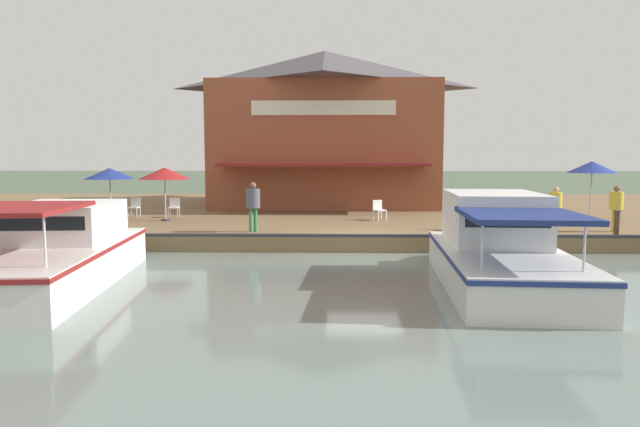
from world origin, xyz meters
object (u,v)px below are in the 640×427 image
object	(u,v)px
patio_umbrella_near_quay_edge	(110,174)
cafe_chair_facing_river	(134,206)
waterfront_restaurant	(325,127)
cafe_chair_under_first_umbrella	(379,209)
mooring_post	(617,223)
motorboat_mid_row	(496,249)
patio_umbrella_mid_patio_right	(592,167)
tree_downstream_bank	(360,128)
motorboat_outer_channel	(59,251)
person_at_quay_edge	(253,201)
cafe_chair_beside_entrance	(174,206)
tree_upstream_bank	(351,123)
cafe_chair_far_corner_seat	(459,217)
person_near_entrance	(555,203)
cafe_chair_back_row_seat	(97,213)
patio_umbrella_far_corner	(165,173)
person_mid_patio	(616,203)

from	to	relation	value
patio_umbrella_near_quay_edge	cafe_chair_facing_river	world-z (taller)	patio_umbrella_near_quay_edge
waterfront_restaurant	cafe_chair_facing_river	distance (m)	11.92
cafe_chair_under_first_umbrella	mooring_post	xyz separation A→B (m)	(4.87, 7.58, -0.02)
motorboat_mid_row	patio_umbrella_mid_patio_right	bearing A→B (deg)	145.19
cafe_chair_under_first_umbrella	tree_downstream_bank	xyz separation A→B (m)	(-11.77, -0.28, 3.97)
motorboat_mid_row	mooring_post	world-z (taller)	motorboat_mid_row
patio_umbrella_near_quay_edge	motorboat_outer_channel	bearing A→B (deg)	14.07
person_at_quay_edge	waterfront_restaurant	bearing A→B (deg)	169.14
cafe_chair_beside_entrance	tree_upstream_bank	distance (m)	13.94
patio_umbrella_near_quay_edge	tree_upstream_bank	world-z (taller)	tree_upstream_bank
waterfront_restaurant	mooring_post	size ratio (longest dim) A/B	13.75
cafe_chair_under_first_umbrella	tree_upstream_bank	size ratio (longest dim) A/B	0.13
cafe_chair_far_corner_seat	motorboat_outer_channel	world-z (taller)	motorboat_outer_channel
person_near_entrance	cafe_chair_back_row_seat	bearing A→B (deg)	-93.71
patio_umbrella_far_corner	motorboat_mid_row	size ratio (longest dim) A/B	0.28
waterfront_restaurant	motorboat_outer_channel	world-z (taller)	waterfront_restaurant
tree_upstream_bank	cafe_chair_back_row_seat	bearing A→B (deg)	-38.00
cafe_chair_back_row_seat	person_at_quay_edge	bearing A→B (deg)	72.95
patio_umbrella_near_quay_edge	mooring_post	size ratio (longest dim) A/B	2.51
cafe_chair_beside_entrance	waterfront_restaurant	bearing A→B (deg)	138.96
patio_umbrella_near_quay_edge	person_near_entrance	bearing A→B (deg)	79.62
motorboat_outer_channel	patio_umbrella_mid_patio_right	bearing A→B (deg)	118.43
patio_umbrella_near_quay_edge	cafe_chair_under_first_umbrella	world-z (taller)	patio_umbrella_near_quay_edge
cafe_chair_under_first_umbrella	person_near_entrance	size ratio (longest dim) A/B	0.53
patio_umbrella_near_quay_edge	cafe_chair_far_corner_seat	size ratio (longest dim) A/B	2.63
cafe_chair_beside_entrance	person_at_quay_edge	size ratio (longest dim) A/B	0.48
cafe_chair_beside_entrance	person_at_quay_edge	xyz separation A→B (m)	(4.85, 4.21, 0.65)
cafe_chair_beside_entrance	cafe_chair_facing_river	bearing A→B (deg)	-91.59
waterfront_restaurant	cafe_chair_under_first_umbrella	bearing A→B (deg)	15.80
patio_umbrella_mid_patio_right	cafe_chair_far_corner_seat	size ratio (longest dim) A/B	2.97
patio_umbrella_near_quay_edge	cafe_chair_beside_entrance	bearing A→B (deg)	106.30
cafe_chair_facing_river	person_near_entrance	xyz separation A→B (m)	(4.05, 17.04, 0.51)
mooring_post	tree_downstream_bank	size ratio (longest dim) A/B	0.13
cafe_chair_facing_river	tree_downstream_bank	xyz separation A→B (m)	(-10.74, 10.52, 3.97)
patio_umbrella_far_corner	cafe_chair_back_row_seat	bearing A→B (deg)	-56.17
cafe_chair_beside_entrance	person_near_entrance	xyz separation A→B (m)	(4.00, 15.25, 0.51)
patio_umbrella_mid_patio_right	cafe_chair_under_first_umbrella	size ratio (longest dim) A/B	2.97
patio_umbrella_near_quay_edge	mooring_post	bearing A→B (deg)	75.05
waterfront_restaurant	cafe_chair_under_first_umbrella	world-z (taller)	waterfront_restaurant
cafe_chair_facing_river	person_mid_patio	xyz separation A→B (m)	(4.53, 19.01, 0.55)
person_at_quay_edge	tree_upstream_bank	world-z (taller)	tree_upstream_bank
person_at_quay_edge	cafe_chair_back_row_seat	bearing A→B (deg)	-107.05
waterfront_restaurant	person_near_entrance	distance (m)	14.84
waterfront_restaurant	person_mid_patio	xyz separation A→B (m)	(12.06, 10.62, -3.33)
person_at_quay_edge	motorboat_outer_channel	distance (m)	7.14
patio_umbrella_far_corner	tree_upstream_bank	bearing A→B (deg)	145.40
cafe_chair_far_corner_seat	cafe_chair_back_row_seat	bearing A→B (deg)	-95.61
cafe_chair_far_corner_seat	cafe_chair_facing_river	bearing A→B (deg)	-107.65
motorboat_outer_channel	person_at_quay_edge	bearing A→B (deg)	142.42
tree_downstream_bank	tree_upstream_bank	xyz separation A→B (m)	(0.33, -0.57, 0.30)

